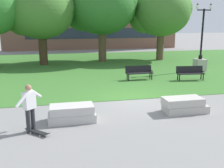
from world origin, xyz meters
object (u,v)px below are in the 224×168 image
(person_skateboarder, at_px, (29,105))
(lamp_post_right, at_px, (200,57))
(park_bench_near_left, at_px, (139,72))
(park_bench_near_right, at_px, (190,72))
(concrete_block_center, at_px, (72,114))
(skateboard, at_px, (37,132))
(concrete_block_left, at_px, (184,105))

(person_skateboarder, bearing_deg, lamp_post_right, 38.25)
(park_bench_near_left, distance_m, park_bench_near_right, 3.33)
(concrete_block_center, distance_m, skateboard, 1.60)
(skateboard, xyz_separation_m, park_bench_near_left, (6.08, 7.56, 0.45))
(concrete_block_left, relative_size, person_skateboarder, 1.09)
(person_skateboarder, bearing_deg, concrete_block_center, 26.87)
(concrete_block_left, bearing_deg, park_bench_near_right, 59.64)
(concrete_block_left, bearing_deg, park_bench_near_left, 89.06)
(concrete_block_center, distance_m, lamp_post_right, 13.63)
(concrete_block_left, distance_m, park_bench_near_left, 6.54)
(concrete_block_left, distance_m, person_skateboarder, 6.28)
(skateboard, bearing_deg, concrete_block_center, 38.34)
(concrete_block_left, relative_size, lamp_post_right, 0.37)
(park_bench_near_left, relative_size, lamp_post_right, 0.36)
(concrete_block_center, xyz_separation_m, park_bench_near_left, (4.84, 6.58, 0.23))
(concrete_block_center, height_order, skateboard, concrete_block_center)
(concrete_block_left, distance_m, lamp_post_right, 10.40)
(skateboard, bearing_deg, park_bench_near_left, 51.20)
(park_bench_near_left, distance_m, lamp_post_right, 6.05)
(concrete_block_left, relative_size, park_bench_near_left, 1.03)
(person_skateboarder, distance_m, park_bench_near_left, 9.66)
(lamp_post_right, bearing_deg, person_skateboarder, -141.75)
(concrete_block_center, relative_size, person_skateboarder, 1.05)
(skateboard, xyz_separation_m, park_bench_near_right, (9.29, 6.69, 0.45))
(concrete_block_left, xyz_separation_m, park_bench_near_left, (0.11, 6.54, 0.23))
(concrete_block_left, relative_size, skateboard, 2.12)
(person_skateboarder, height_order, park_bench_near_left, person_skateboarder)
(person_skateboarder, bearing_deg, park_bench_near_right, 34.15)
(person_skateboarder, height_order, lamp_post_right, lamp_post_right)
(concrete_block_center, bearing_deg, park_bench_near_left, 53.67)
(person_skateboarder, bearing_deg, concrete_block_left, 7.19)
(concrete_block_center, relative_size, skateboard, 2.04)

